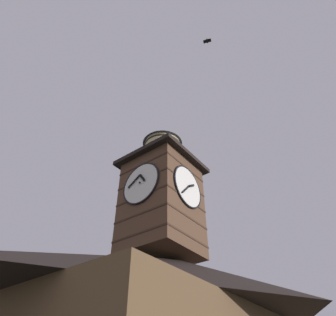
{
  "coord_description": "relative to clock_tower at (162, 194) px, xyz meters",
  "views": [
    {
      "loc": [
        11.45,
        7.46,
        1.3
      ],
      "look_at": [
        -0.16,
        -1.43,
        12.95
      ],
      "focal_mm": 32.82,
      "sensor_mm": 36.0,
      "label": 1
    }
  ],
  "objects": [
    {
      "name": "pine_tree_behind",
      "position": [
        -2.32,
        -4.2,
        -3.99
      ],
      "size": [
        4.97,
        4.97,
        14.76
      ],
      "color": "#473323",
      "rests_on": "ground_plane"
    },
    {
      "name": "moon",
      "position": [
        -16.51,
        -37.69,
        3.42
      ],
      "size": [
        1.99,
        1.99,
        1.99
      ],
      "color": "silver"
    },
    {
      "name": "clock_tower",
      "position": [
        0.0,
        0.0,
        0.0
      ],
      "size": [
        4.14,
        4.14,
        8.57
      ],
      "color": "brown",
      "rests_on": "building_main"
    },
    {
      "name": "flying_bird_low",
      "position": [
        -1.71,
        -3.15,
        5.92
      ],
      "size": [
        0.5,
        0.38,
        0.12
      ],
      "color": "black"
    },
    {
      "name": "flying_bird_high",
      "position": [
        2.4,
        5.15,
        7.28
      ],
      "size": [
        0.35,
        0.5,
        0.16
      ],
      "color": "black"
    }
  ]
}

